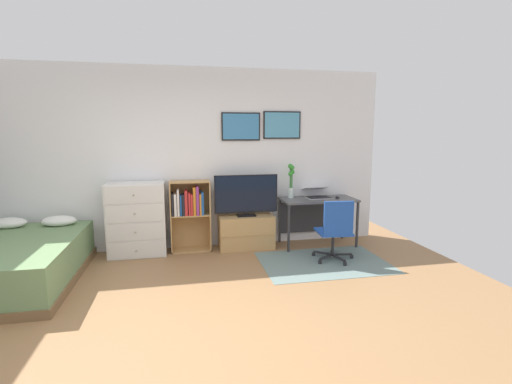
{
  "coord_description": "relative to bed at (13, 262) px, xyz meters",
  "views": [
    {
      "loc": [
        -0.07,
        -3.22,
        1.75
      ],
      "look_at": [
        0.91,
        1.5,
        0.97
      ],
      "focal_mm": 25.95,
      "sensor_mm": 36.0,
      "label": 1
    }
  ],
  "objects": [
    {
      "name": "area_rug",
      "position": [
        3.82,
        -0.06,
        -0.25
      ],
      "size": [
        1.7,
        1.2,
        0.01
      ],
      "primitive_type": "cube",
      "color": "slate",
      "rests_on": "ground_plane"
    },
    {
      "name": "computer_mouse",
      "position": [
        4.32,
        0.69,
        0.5
      ],
      "size": [
        0.06,
        0.1,
        0.03
      ],
      "primitive_type": "ellipsoid",
      "color": "#262628",
      "rests_on": "desk"
    },
    {
      "name": "laptop",
      "position": [
        4.04,
        0.83,
        0.55
      ],
      "size": [
        0.39,
        0.42,
        0.17
      ],
      "rotation": [
        0.0,
        0.0,
        0.03
      ],
      "color": "#B7B7BC",
      "rests_on": "desk"
    },
    {
      "name": "office_chair",
      "position": [
        3.97,
        -0.05,
        0.2
      ],
      "size": [
        0.57,
        0.58,
        0.86
      ],
      "rotation": [
        0.0,
        0.0,
        -0.09
      ],
      "color": "#232326",
      "rests_on": "ground_plane"
    },
    {
      "name": "dresser",
      "position": [
        1.31,
        0.79,
        0.27
      ],
      "size": [
        0.8,
        0.46,
        1.05
      ],
      "color": "silver",
      "rests_on": "ground_plane"
    },
    {
      "name": "bookshelf",
      "position": [
        2.05,
        0.85,
        0.37
      ],
      "size": [
        0.58,
        0.3,
        1.05
      ],
      "color": "tan",
      "rests_on": "ground_plane"
    },
    {
      "name": "television",
      "position": [
        2.9,
        0.78,
        0.56
      ],
      "size": [
        0.96,
        0.16,
        0.63
      ],
      "color": "black",
      "rests_on": "tv_stand"
    },
    {
      "name": "wall_back_with_posters",
      "position": [
        2.02,
        1.06,
        1.1
      ],
      "size": [
        6.12,
        0.09,
        2.7
      ],
      "color": "white",
      "rests_on": "ground_plane"
    },
    {
      "name": "tv_stand",
      "position": [
        2.9,
        0.8,
        -0.01
      ],
      "size": [
        0.83,
        0.41,
        0.5
      ],
      "color": "tan",
      "rests_on": "ground_plane"
    },
    {
      "name": "desk",
      "position": [
        4.02,
        0.8,
        0.34
      ],
      "size": [
        1.15,
        0.56,
        0.74
      ],
      "color": "#4C4C4F",
      "rests_on": "ground_plane"
    },
    {
      "name": "bamboo_vase",
      "position": [
        3.62,
        0.87,
        0.77
      ],
      "size": [
        0.1,
        0.11,
        0.53
      ],
      "color": "silver",
      "rests_on": "desk"
    },
    {
      "name": "bed",
      "position": [
        0.0,
        0.0,
        0.0
      ],
      "size": [
        1.41,
        2.0,
        0.63
      ],
      "rotation": [
        0.0,
        0.0,
        0.0
      ],
      "color": "brown",
      "rests_on": "ground_plane"
    },
    {
      "name": "ground_plane",
      "position": [
        2.01,
        -1.37,
        -0.26
      ],
      "size": [
        7.2,
        7.2,
        0.0
      ],
      "primitive_type": "plane",
      "color": "#936B44"
    }
  ]
}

